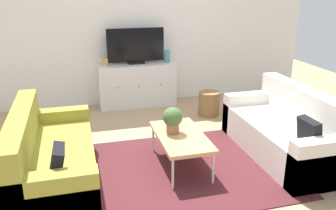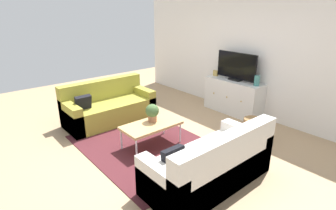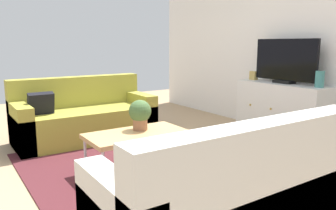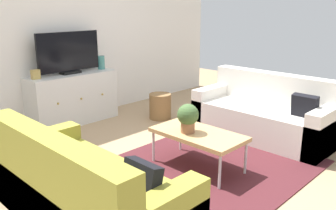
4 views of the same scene
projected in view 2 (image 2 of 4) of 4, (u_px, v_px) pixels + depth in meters
The scene contains 12 objects.
ground_plane at pixel (154, 143), 4.73m from camera, with size 10.00×10.00×0.00m, color tan.
wall_back at pixel (247, 51), 5.80m from camera, with size 6.40×0.12×2.70m, color white.
area_rug at pixel (147, 146), 4.63m from camera, with size 2.50×1.90×0.01m, color #4C1E23.
couch_left_side at pixel (108, 108), 5.59m from camera, with size 0.80×1.80×0.84m.
couch_right_side at pixel (213, 167), 3.54m from camera, with size 0.80×1.80×0.84m.
coffee_table at pixel (151, 126), 4.52m from camera, with size 0.53×1.00×0.41m.
potted_plant at pixel (152, 112), 4.55m from camera, with size 0.23×0.23×0.31m.
tv_console at pixel (233, 97), 6.00m from camera, with size 1.32×0.47×0.75m.
flat_screen_tv at pixel (236, 67), 5.78m from camera, with size 0.97×0.16×0.61m.
glass_vase at pixel (257, 81), 5.45m from camera, with size 0.11×0.11×0.21m, color teal.
mantel_clock at pixel (216, 73), 6.24m from camera, with size 0.11×0.07×0.13m, color tan.
wicker_basket at pixel (252, 129), 4.83m from camera, with size 0.34×0.34×0.39m, color olive.
Camera 2 is at (3.38, -2.51, 2.27)m, focal length 28.75 mm.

